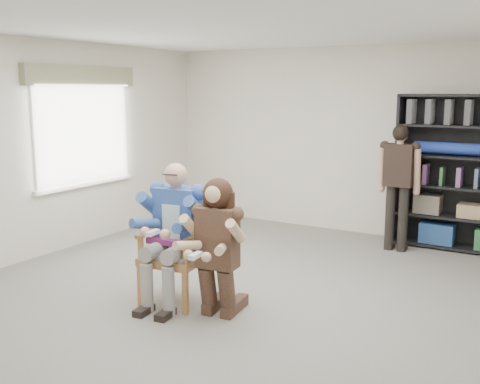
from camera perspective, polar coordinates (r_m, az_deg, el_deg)
The scene contains 8 objects.
room_shell at distance 5.50m, azimuth -1.39°, elevation 2.43°, with size 6.00×7.00×2.80m, color white, non-canonical shape.
floor at distance 5.86m, azimuth -1.33°, elevation -11.27°, with size 6.00×7.00×0.01m, color slate.
window_left at distance 8.12m, azimuth -15.55°, elevation 6.26°, with size 0.16×2.00×1.75m, color silver, non-canonical shape.
armchair at distance 5.76m, azimuth -6.66°, elevation -5.82°, with size 0.65×0.63×1.12m, color olive, non-canonical shape.
seated_man at distance 5.72m, azimuth -6.70°, elevation -4.21°, with size 0.63×0.87×1.45m, color navy, non-canonical shape.
kneeling_woman at distance 5.32m, azimuth -2.46°, elevation -5.96°, with size 0.56×0.89×1.33m, color #3D251D, non-canonical shape.
bookshelf at distance 8.06m, azimuth 21.86°, elevation 1.72°, with size 1.80×0.38×2.10m, color black, non-canonical shape.
standing_man at distance 7.80m, azimuth 15.74°, elevation 0.33°, with size 0.53×0.29×1.70m, color black, non-canonical shape.
Camera 1 is at (2.89, -4.62, 2.16)m, focal length 42.00 mm.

